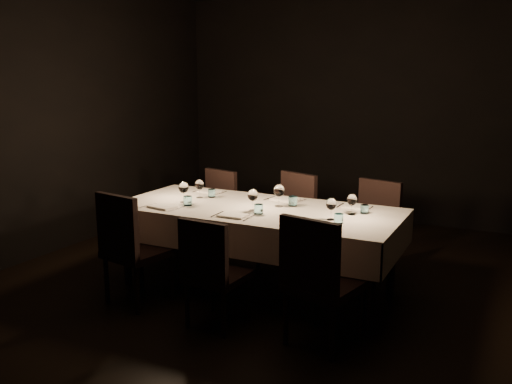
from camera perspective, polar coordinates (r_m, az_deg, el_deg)
The scene contains 14 objects.
room at distance 4.66m, azimuth 0.00°, elevation 7.23°, with size 5.01×6.01×3.01m.
dining_table at distance 4.79m, azimuth 0.00°, elevation -2.50°, with size 2.52×1.12×0.76m.
chair_near_left at distance 4.62m, azimuth -13.17°, elevation -5.36°, with size 0.54×0.54×0.97m.
place_setting_near_left at distance 4.91m, azimuth -8.19°, elevation -0.47°, with size 0.36×0.41×0.19m.
chair_near_center at distance 4.10m, azimuth -4.76°, elevation -7.95°, with size 0.44×0.44×0.87m.
place_setting_near_center at distance 4.55m, azimuth -0.82°, elevation -1.32°, with size 0.34×0.41×0.19m.
chair_near_right at distance 3.81m, azimuth 6.50°, elevation -8.82°, with size 0.55×0.55×0.96m.
place_setting_near_right at distance 4.28m, azimuth 7.57°, elevation -2.31°, with size 0.32×0.40×0.18m.
chair_far_left at distance 5.85m, azimuth -4.41°, elevation -1.73°, with size 0.54×0.54×0.91m.
place_setting_far_left at distance 5.26m, azimuth -5.36°, elevation 0.33°, with size 0.32×0.40×0.18m.
chair_far_center at distance 5.46m, azimuth 3.67°, elevation -2.53°, with size 0.58×0.58×0.95m.
place_setting_far_center at distance 4.88m, azimuth 2.97°, elevation -0.41°, with size 0.37×0.42×0.20m.
chair_far_right at distance 5.30m, azimuth 12.22°, elevation -3.33°, with size 0.54×0.54×0.92m.
place_setting_far_right at distance 4.66m, azimuth 10.45°, elevation -1.28°, with size 0.32×0.40×0.18m.
Camera 1 is at (2.07, -4.16, 1.86)m, focal length 38.00 mm.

